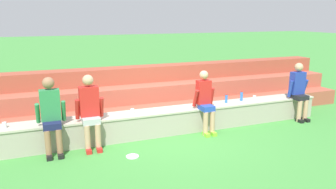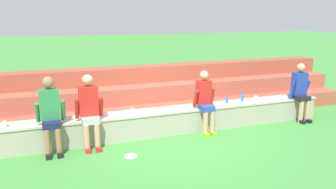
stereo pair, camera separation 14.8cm
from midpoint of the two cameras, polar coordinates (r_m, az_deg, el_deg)
ground_plane at (r=7.33m, az=0.27°, el=-7.24°), size 80.00×80.00×0.00m
stone_seating_wall at (r=7.46m, az=-0.45°, el=-4.50°), size 7.92×0.55×0.55m
brick_bleachers at (r=8.81m, az=-4.07°, el=-0.37°), size 11.22×1.67×1.26m
person_far_left at (r=6.59m, az=-20.27°, el=-3.09°), size 0.55×0.54×1.49m
person_left_of_center at (r=6.65m, az=-14.02°, el=-2.53°), size 0.55×0.51×1.49m
person_center at (r=7.39m, az=5.92°, el=-1.04°), size 0.49×0.55×1.41m
person_right_of_center at (r=8.89m, az=21.35°, el=0.80°), size 0.53×0.51×1.45m
water_bottle_mid_right at (r=8.01m, az=9.56°, el=-0.74°), size 0.06×0.06×0.22m
water_bottle_mid_left at (r=8.28m, az=12.15°, el=-0.31°), size 0.07×0.07×0.24m
plastic_cup_left_end at (r=7.10m, az=-6.80°, el=-2.89°), size 0.08×0.08×0.11m
plastic_cup_middle at (r=6.92m, az=-27.09°, el=-4.75°), size 0.08×0.08×0.11m
plastic_cup_right_end at (r=8.44m, az=14.29°, el=-0.55°), size 0.08×0.08×0.12m
frisbee at (r=6.35m, az=-6.89°, el=-10.63°), size 0.24×0.24×0.02m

